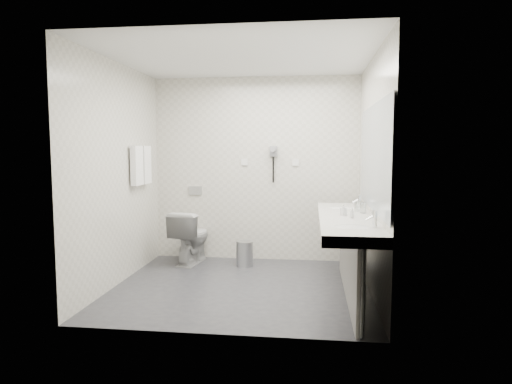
# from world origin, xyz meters

# --- Properties ---
(floor) EXTENTS (2.80, 2.80, 0.00)m
(floor) POSITION_xyz_m (0.00, 0.00, 0.00)
(floor) COLOR #2E2E34
(floor) RESTS_ON ground
(ceiling) EXTENTS (2.80, 2.80, 0.00)m
(ceiling) POSITION_xyz_m (0.00, 0.00, 2.50)
(ceiling) COLOR silver
(ceiling) RESTS_ON wall_back
(wall_back) EXTENTS (2.80, 0.00, 2.80)m
(wall_back) POSITION_xyz_m (0.00, 1.30, 1.25)
(wall_back) COLOR beige
(wall_back) RESTS_ON floor
(wall_front) EXTENTS (2.80, 0.00, 2.80)m
(wall_front) POSITION_xyz_m (0.00, -1.30, 1.25)
(wall_front) COLOR beige
(wall_front) RESTS_ON floor
(wall_left) EXTENTS (0.00, 2.60, 2.60)m
(wall_left) POSITION_xyz_m (-1.40, 0.00, 1.25)
(wall_left) COLOR beige
(wall_left) RESTS_ON floor
(wall_right) EXTENTS (0.00, 2.60, 2.60)m
(wall_right) POSITION_xyz_m (1.40, 0.00, 1.25)
(wall_right) COLOR beige
(wall_right) RESTS_ON floor
(vanity_counter) EXTENTS (0.55, 2.20, 0.10)m
(vanity_counter) POSITION_xyz_m (1.12, -0.20, 0.80)
(vanity_counter) COLOR silver
(vanity_counter) RESTS_ON floor
(vanity_panel) EXTENTS (0.03, 2.15, 0.75)m
(vanity_panel) POSITION_xyz_m (1.15, -0.20, 0.38)
(vanity_panel) COLOR gray
(vanity_panel) RESTS_ON floor
(vanity_post_near) EXTENTS (0.06, 0.06, 0.75)m
(vanity_post_near) POSITION_xyz_m (1.18, -1.24, 0.38)
(vanity_post_near) COLOR silver
(vanity_post_near) RESTS_ON floor
(vanity_post_far) EXTENTS (0.06, 0.06, 0.75)m
(vanity_post_far) POSITION_xyz_m (1.18, 0.84, 0.38)
(vanity_post_far) COLOR silver
(vanity_post_far) RESTS_ON floor
(mirror) EXTENTS (0.02, 2.20, 1.05)m
(mirror) POSITION_xyz_m (1.39, -0.20, 1.45)
(mirror) COLOR #B2BCC6
(mirror) RESTS_ON wall_right
(basin_near) EXTENTS (0.40, 0.31, 0.05)m
(basin_near) POSITION_xyz_m (1.12, -0.85, 0.83)
(basin_near) COLOR white
(basin_near) RESTS_ON vanity_counter
(basin_far) EXTENTS (0.40, 0.31, 0.05)m
(basin_far) POSITION_xyz_m (1.12, 0.45, 0.83)
(basin_far) COLOR white
(basin_far) RESTS_ON vanity_counter
(faucet_near) EXTENTS (0.04, 0.04, 0.15)m
(faucet_near) POSITION_xyz_m (1.32, -0.85, 0.92)
(faucet_near) COLOR silver
(faucet_near) RESTS_ON vanity_counter
(faucet_far) EXTENTS (0.04, 0.04, 0.15)m
(faucet_far) POSITION_xyz_m (1.32, 0.45, 0.92)
(faucet_far) COLOR silver
(faucet_far) RESTS_ON vanity_counter
(soap_bottle_a) EXTENTS (0.07, 0.07, 0.12)m
(soap_bottle_a) POSITION_xyz_m (1.10, -0.19, 0.91)
(soap_bottle_a) COLOR beige
(soap_bottle_a) RESTS_ON vanity_counter
(soap_bottle_c) EXTENTS (0.05, 0.05, 0.11)m
(soap_bottle_c) POSITION_xyz_m (1.17, -0.35, 0.90)
(soap_bottle_c) COLOR beige
(soap_bottle_c) RESTS_ON vanity_counter
(glass_left) EXTENTS (0.07, 0.07, 0.11)m
(glass_left) POSITION_xyz_m (1.32, 0.02, 0.91)
(glass_left) COLOR silver
(glass_left) RESTS_ON vanity_counter
(glass_right) EXTENTS (0.08, 0.08, 0.11)m
(glass_right) POSITION_xyz_m (1.27, 0.16, 0.91)
(glass_right) COLOR silver
(glass_right) RESTS_ON vanity_counter
(toilet) EXTENTS (0.50, 0.75, 0.71)m
(toilet) POSITION_xyz_m (-0.83, 0.97, 0.36)
(toilet) COLOR white
(toilet) RESTS_ON floor
(flush_plate) EXTENTS (0.18, 0.02, 0.12)m
(flush_plate) POSITION_xyz_m (-0.85, 1.29, 0.95)
(flush_plate) COLOR #B2B5BA
(flush_plate) RESTS_ON wall_back
(pedal_bin) EXTENTS (0.28, 0.28, 0.32)m
(pedal_bin) POSITION_xyz_m (-0.09, 0.89, 0.16)
(pedal_bin) COLOR #B2B5BA
(pedal_bin) RESTS_ON floor
(bin_lid) EXTENTS (0.23, 0.23, 0.02)m
(bin_lid) POSITION_xyz_m (-0.09, 0.89, 0.32)
(bin_lid) COLOR #B2B5BA
(bin_lid) RESTS_ON pedal_bin
(towel_rail) EXTENTS (0.02, 0.62, 0.02)m
(towel_rail) POSITION_xyz_m (-1.35, 0.55, 1.55)
(towel_rail) COLOR silver
(towel_rail) RESTS_ON wall_left
(towel_near) EXTENTS (0.07, 0.24, 0.48)m
(towel_near) POSITION_xyz_m (-1.34, 0.41, 1.33)
(towel_near) COLOR white
(towel_near) RESTS_ON towel_rail
(towel_far) EXTENTS (0.07, 0.24, 0.48)m
(towel_far) POSITION_xyz_m (-1.34, 0.69, 1.33)
(towel_far) COLOR white
(towel_far) RESTS_ON towel_rail
(dryer_cradle) EXTENTS (0.10, 0.04, 0.14)m
(dryer_cradle) POSITION_xyz_m (0.25, 1.27, 1.50)
(dryer_cradle) COLOR gray
(dryer_cradle) RESTS_ON wall_back
(dryer_barrel) EXTENTS (0.08, 0.14, 0.08)m
(dryer_barrel) POSITION_xyz_m (0.25, 1.20, 1.53)
(dryer_barrel) COLOR gray
(dryer_barrel) RESTS_ON dryer_cradle
(dryer_cord) EXTENTS (0.02, 0.02, 0.35)m
(dryer_cord) POSITION_xyz_m (0.25, 1.26, 1.25)
(dryer_cord) COLOR black
(dryer_cord) RESTS_ON dryer_cradle
(switch_plate_a) EXTENTS (0.09, 0.02, 0.09)m
(switch_plate_a) POSITION_xyz_m (-0.15, 1.29, 1.35)
(switch_plate_a) COLOR white
(switch_plate_a) RESTS_ON wall_back
(switch_plate_b) EXTENTS (0.09, 0.02, 0.09)m
(switch_plate_b) POSITION_xyz_m (0.55, 1.29, 1.35)
(switch_plate_b) COLOR white
(switch_plate_b) RESTS_ON wall_back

